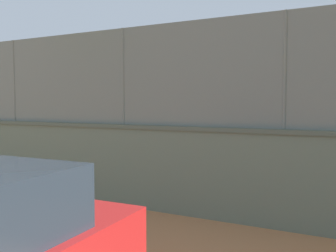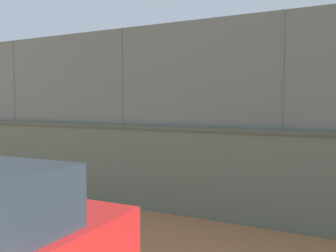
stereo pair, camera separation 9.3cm
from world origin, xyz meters
name	(u,v)px [view 1 (the left image)]	position (x,y,z in m)	size (l,w,h in m)	color
ground_plane	(231,152)	(0.00, 0.00, 0.00)	(260.00, 260.00, 0.00)	#B27247
perimeter_wall	(195,171)	(-2.22, 9.17, 0.86)	(29.53, 0.51, 1.70)	slate
fence_panel_on_wall	(196,74)	(-2.22, 9.17, 2.68)	(29.01, 0.26, 1.97)	slate
player_foreground_swinging	(272,149)	(-2.87, 5.39, 0.90)	(1.22, 0.70, 1.53)	#591919
player_crossing_court	(122,127)	(5.72, 0.07, 0.91)	(1.22, 0.70, 1.54)	#B2B2B2
sports_ball	(200,157)	(-1.55, 7.30, 0.82)	(0.16, 0.16, 0.16)	yellow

